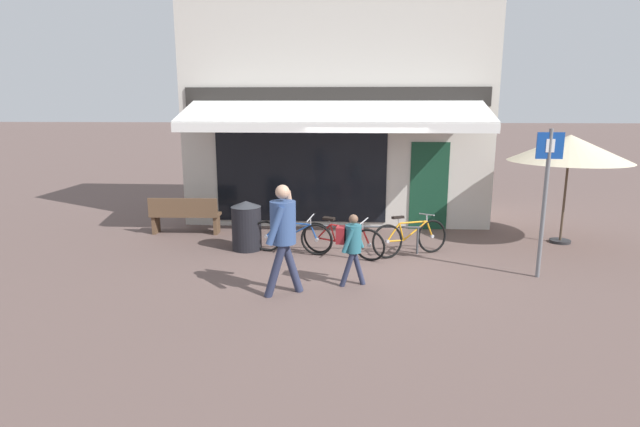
% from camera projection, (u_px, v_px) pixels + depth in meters
% --- Properties ---
extents(ground_plane, '(160.00, 160.00, 0.00)m').
position_uv_depth(ground_plane, '(365.00, 259.00, 9.75)').
color(ground_plane, brown).
extents(shop_front, '(7.51, 4.61, 6.38)m').
position_uv_depth(shop_front, '(338.00, 96.00, 13.08)').
color(shop_front, beige).
rests_on(shop_front, ground_plane).
extents(bike_rack_rail, '(2.91, 0.04, 0.57)m').
position_uv_depth(bike_rack_rail, '(348.00, 230.00, 10.10)').
color(bike_rack_rail, '#47494F').
rests_on(bike_rack_rail, ground_plane).
extents(bicycle_blue, '(1.72, 0.59, 0.81)m').
position_uv_depth(bicycle_blue, '(291.00, 237.00, 10.03)').
color(bicycle_blue, black).
rests_on(bicycle_blue, ground_plane).
extents(bicycle_red, '(1.68, 0.89, 0.82)m').
position_uv_depth(bicycle_red, '(342.00, 240.00, 9.79)').
color(bicycle_red, black).
rests_on(bicycle_red, ground_plane).
extents(bicycle_orange, '(1.60, 0.91, 0.84)m').
position_uv_depth(bicycle_orange, '(410.00, 237.00, 9.95)').
color(bicycle_orange, black).
rests_on(bicycle_orange, ground_plane).
extents(pedestrian_adult, '(0.60, 0.70, 1.78)m').
position_uv_depth(pedestrian_adult, '(283.00, 228.00, 7.72)').
color(pedestrian_adult, '#282D47').
rests_on(pedestrian_adult, ground_plane).
extents(pedestrian_child, '(0.51, 0.40, 1.22)m').
position_uv_depth(pedestrian_child, '(351.00, 242.00, 8.18)').
color(pedestrian_child, '#282D47').
rests_on(pedestrian_child, ground_plane).
extents(litter_bin, '(0.62, 0.62, 1.03)m').
position_uv_depth(litter_bin, '(247.00, 225.00, 10.30)').
color(litter_bin, black).
rests_on(litter_bin, ground_plane).
extents(parking_sign, '(0.44, 0.07, 2.57)m').
position_uv_depth(parking_sign, '(546.00, 189.00, 8.40)').
color(parking_sign, slate).
rests_on(parking_sign, ground_plane).
extents(cafe_parasol, '(2.49, 2.49, 2.34)m').
position_uv_depth(cafe_parasol, '(570.00, 149.00, 10.50)').
color(cafe_parasol, '#4C3D2D').
rests_on(cafe_parasol, ground_plane).
extents(park_bench, '(1.61, 0.49, 0.87)m').
position_uv_depth(park_bench, '(185.00, 214.00, 11.58)').
color(park_bench, brown).
rests_on(park_bench, ground_plane).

